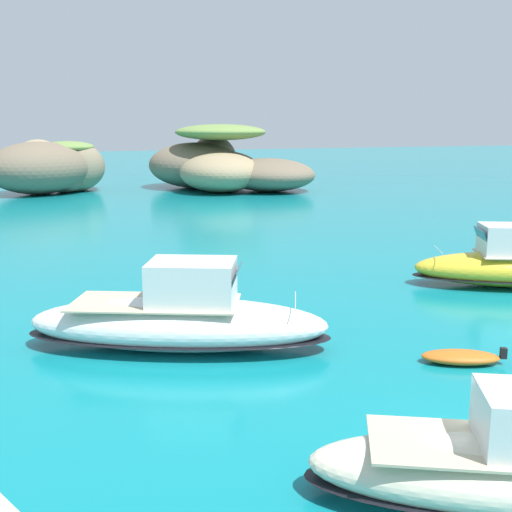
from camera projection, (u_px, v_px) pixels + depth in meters
name	position (u px, v px, depth m)	size (l,w,h in m)	color
ground_plane	(486.00, 461.00, 15.12)	(400.00, 400.00, 0.00)	#0F7F89
islet_large	(218.00, 166.00, 81.10)	(20.89, 24.33, 8.14)	#756651
islet_small	(51.00, 168.00, 76.06)	(16.53, 15.24, 6.33)	#756651
motorboat_white	(180.00, 319.00, 22.61)	(11.25, 7.80, 3.22)	white
dinghy_tender	(461.00, 357.00, 21.31)	(2.82, 2.16, 0.58)	orange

